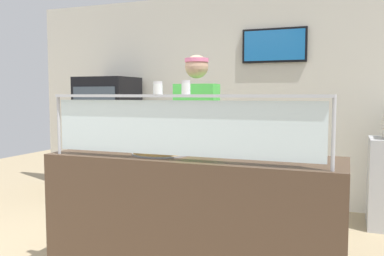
% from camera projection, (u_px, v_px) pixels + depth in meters
% --- Properties ---
extents(ground_plane, '(12.00, 12.00, 0.00)m').
position_uv_depth(ground_plane, '(219.00, 248.00, 3.74)').
color(ground_plane, tan).
rests_on(ground_plane, ground).
extents(shop_rear_unit, '(6.59, 0.13, 2.70)m').
position_uv_depth(shop_rear_unit, '(259.00, 98.00, 5.22)').
color(shop_rear_unit, beige).
rests_on(shop_rear_unit, ground).
extents(serving_counter, '(2.19, 0.70, 0.95)m').
position_uv_depth(serving_counter, '(193.00, 217.00, 3.09)').
color(serving_counter, '#4C3828').
rests_on(serving_counter, ground).
extents(sneeze_guard, '(2.02, 0.06, 0.46)m').
position_uv_depth(sneeze_guard, '(178.00, 119.00, 2.76)').
color(sneeze_guard, '#B2B5BC').
rests_on(sneeze_guard, serving_counter).
extents(pizza_tray, '(0.45, 0.45, 0.04)m').
position_uv_depth(pizza_tray, '(161.00, 152.00, 3.12)').
color(pizza_tray, '#9EA0A8').
rests_on(pizza_tray, serving_counter).
extents(pizza_server, '(0.09, 0.28, 0.01)m').
position_uv_depth(pizza_server, '(158.00, 149.00, 3.10)').
color(pizza_server, '#ADAFB7').
rests_on(pizza_server, pizza_tray).
extents(parmesan_shaker, '(0.06, 0.06, 0.09)m').
position_uv_depth(parmesan_shaker, '(158.00, 89.00, 2.80)').
color(parmesan_shaker, white).
rests_on(parmesan_shaker, sneeze_guard).
extents(pepper_flake_shaker, '(0.06, 0.06, 0.09)m').
position_uv_depth(pepper_flake_shaker, '(186.00, 88.00, 2.73)').
color(pepper_flake_shaker, white).
rests_on(pepper_flake_shaker, sneeze_guard).
extents(worker_figure, '(0.41, 0.50, 1.76)m').
position_uv_depth(worker_figure, '(197.00, 138.00, 3.71)').
color(worker_figure, '#23232D').
rests_on(worker_figure, ground).
extents(drink_fridge, '(0.72, 0.64, 1.64)m').
position_uv_depth(drink_fridge, '(108.00, 138.00, 5.55)').
color(drink_fridge, black).
rests_on(drink_fridge, ground).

